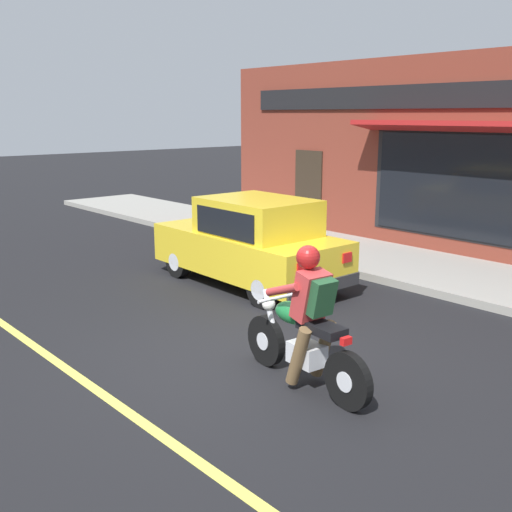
# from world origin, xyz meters

# --- Properties ---
(ground_plane) EXTENTS (80.00, 80.00, 0.00)m
(ground_plane) POSITION_xyz_m (0.00, 0.00, 0.00)
(ground_plane) COLOR black
(sidewalk_curb) EXTENTS (2.60, 22.00, 0.14)m
(sidewalk_curb) POSITION_xyz_m (5.33, 3.00, 0.07)
(sidewalk_curb) COLOR gray
(sidewalk_curb) RESTS_ON ground
(lane_stripe) EXTENTS (0.12, 19.80, 0.01)m
(lane_stripe) POSITION_xyz_m (-1.80, 3.00, 0.00)
(lane_stripe) COLOR #D1C64C
(lane_stripe) RESTS_ON ground
(storefront_building) EXTENTS (1.25, 11.83, 4.20)m
(storefront_building) POSITION_xyz_m (6.86, 1.80, 2.11)
(storefront_building) COLOR maroon
(storefront_building) RESTS_ON ground
(motorcycle_with_rider) EXTENTS (0.61, 2.02, 1.62)m
(motorcycle_with_rider) POSITION_xyz_m (0.01, -1.09, 0.68)
(motorcycle_with_rider) COLOR black
(motorcycle_with_rider) RESTS_ON ground
(car_hatchback) EXTENTS (1.72, 3.81, 1.57)m
(car_hatchback) POSITION_xyz_m (2.29, 2.42, 0.77)
(car_hatchback) COLOR black
(car_hatchback) RESTS_ON ground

